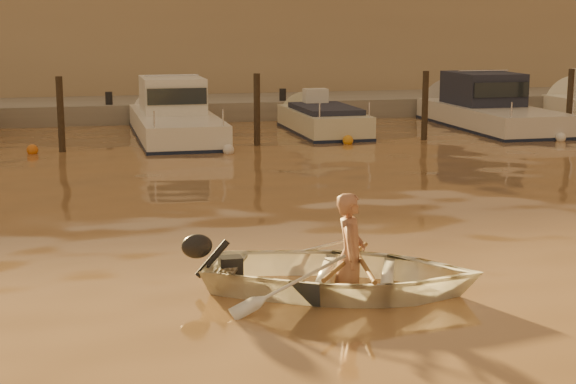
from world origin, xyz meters
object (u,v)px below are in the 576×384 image
object	(u,v)px
moored_boat_3	(323,126)
moored_boat_4	(491,108)
dinghy	(342,273)
waterfront_building	(198,45)
person	(350,255)
moored_boat_2	(175,117)

from	to	relation	value
moored_boat_3	moored_boat_4	bearing A→B (deg)	0.00
moored_boat_4	dinghy	bearing A→B (deg)	-122.16
moored_boat_4	waterfront_building	size ratio (longest dim) A/B	0.16
moored_boat_3	waterfront_building	size ratio (longest dim) A/B	0.12
person	moored_boat_2	xyz separation A→B (m)	(-0.48, 15.73, 0.12)
person	waterfront_building	bearing A→B (deg)	18.43
moored_boat_2	moored_boat_4	world-z (taller)	same
moored_boat_2	moored_boat_3	size ratio (longest dim) A/B	1.40
dinghy	moored_boat_4	size ratio (longest dim) A/B	0.48
dinghy	waterfront_building	bearing A→B (deg)	18.23
dinghy	moored_boat_4	xyz separation A→B (m)	(9.87, 15.69, 0.37)
moored_boat_4	person	bearing A→B (deg)	-121.85
dinghy	waterfront_building	size ratio (longest dim) A/B	0.08
person	moored_boat_4	bearing A→B (deg)	-9.65
moored_boat_2	moored_boat_3	bearing A→B (deg)	0.00
moored_boat_2	waterfront_building	bearing A→B (deg)	78.51
moored_boat_3	person	bearing A→B (deg)	-104.62
moored_boat_3	moored_boat_4	xyz separation A→B (m)	(5.67, 0.00, 0.40)
moored_boat_3	waterfront_building	xyz separation A→B (m)	(-2.35, 11.00, 2.17)
moored_boat_4	waterfront_building	bearing A→B (deg)	126.08
moored_boat_3	moored_boat_2	bearing A→B (deg)	180.00
moored_boat_2	moored_boat_3	distance (m)	4.60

